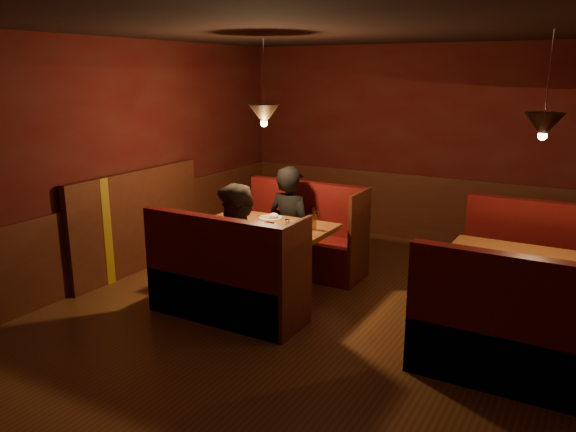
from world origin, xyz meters
The scene contains 9 objects.
room centered at (-0.28, 0.05, 1.05)m, with size 6.02×7.02×2.92m.
main_table centered at (-1.08, 0.57, 0.63)m, with size 1.52×0.92×1.06m.
main_bench_far centered at (-1.06, 1.43, 0.36)m, with size 1.67×0.60×1.14m.
main_bench_near centered at (-1.06, -0.30, 0.36)m, with size 1.67×0.60×1.14m.
second_table centered at (1.68, 0.71, 0.62)m, with size 1.47×0.94×0.83m.
second_bench_far centered at (1.72, 1.59, 0.37)m, with size 1.63×0.61×1.16m.
second_bench_near centered at (1.72, -0.17, 0.37)m, with size 1.63×0.61×1.16m.
diner_a centered at (-1.13, 1.20, 0.87)m, with size 0.64×0.42×1.75m, color black.
diner_b centered at (-1.09, 0.01, 0.86)m, with size 0.83×0.65×1.72m, color #2F2925.
Camera 1 is at (2.19, -4.67, 2.50)m, focal length 35.00 mm.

